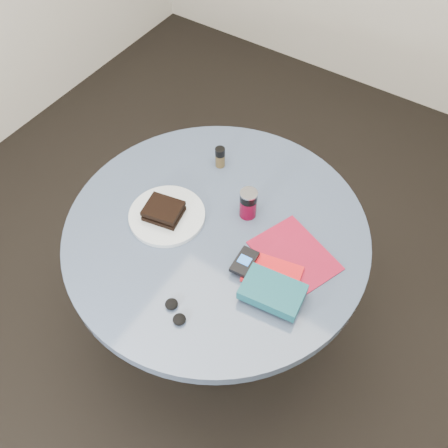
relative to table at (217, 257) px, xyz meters
The scene contains 11 objects.
ground 0.59m from the table, ahead, with size 4.00×4.00×0.00m, color black.
table is the anchor object (origin of this frame).
plate 0.24m from the table, 164.01° to the right, with size 0.25×0.25×0.02m, color silver.
sandwich 0.27m from the table, 162.19° to the right, with size 0.13×0.12×0.04m.
soda_can 0.25m from the table, 64.60° to the left, with size 0.06×0.06×0.11m.
pepper_grinder 0.35m from the table, 121.00° to the left, with size 0.04×0.04×0.08m.
magazine 0.31m from the table, 10.32° to the left, with size 0.25×0.19×0.00m, color maroon.
red_book 0.30m from the table, 12.77° to the right, with size 0.17×0.11×0.01m, color red.
novel 0.36m from the table, 23.49° to the right, with size 0.18×0.12×0.03m, color #114854.
mp3_player 0.25m from the table, 25.37° to the right, with size 0.06×0.10×0.02m.
headphones 0.37m from the table, 77.48° to the right, with size 0.10×0.08×0.02m.
Camera 1 is at (0.55, -0.80, 2.05)m, focal length 40.00 mm.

